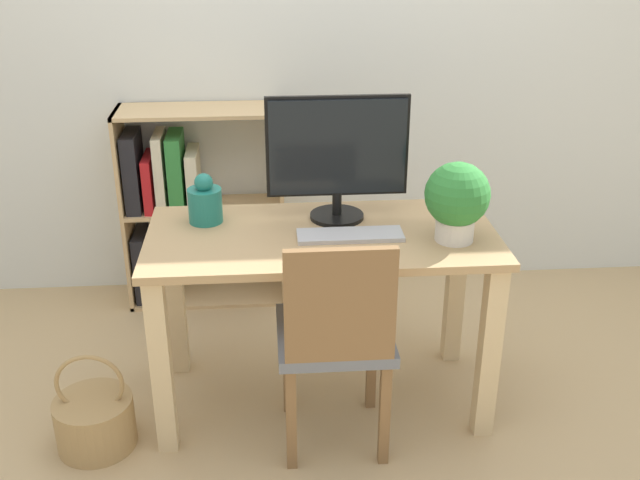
{
  "coord_description": "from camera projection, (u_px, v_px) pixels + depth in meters",
  "views": [
    {
      "loc": [
        -0.2,
        -2.47,
        1.83
      ],
      "look_at": [
        0.0,
        0.1,
        0.65
      ],
      "focal_mm": 42.0,
      "sensor_mm": 36.0,
      "label": 1
    }
  ],
  "objects": [
    {
      "name": "vase",
      "position": [
        205.0,
        202.0,
        2.79
      ],
      "size": [
        0.13,
        0.13,
        0.19
      ],
      "color": "#1E7266",
      "rests_on": "desk"
    },
    {
      "name": "potted_plant",
      "position": [
        457.0,
        199.0,
        2.6
      ],
      "size": [
        0.23,
        0.23,
        0.29
      ],
      "color": "silver",
      "rests_on": "desk"
    },
    {
      "name": "monitor",
      "position": [
        337.0,
        152.0,
        2.74
      ],
      "size": [
        0.53,
        0.2,
        0.47
      ],
      "color": "black",
      "rests_on": "desk"
    },
    {
      "name": "bookshelf",
      "position": [
        176.0,
        209.0,
        3.58
      ],
      "size": [
        0.76,
        0.28,
        0.96
      ],
      "color": "tan",
      "rests_on": "ground_plane"
    },
    {
      "name": "chair",
      "position": [
        336.0,
        335.0,
        2.56
      ],
      "size": [
        0.4,
        0.4,
        0.86
      ],
      "rotation": [
        0.0,
        0.0,
        0.09
      ],
      "color": "slate",
      "rests_on": "ground_plane"
    },
    {
      "name": "keyboard",
      "position": [
        350.0,
        235.0,
        2.68
      ],
      "size": [
        0.38,
        0.12,
        0.02
      ],
      "color": "#B2B2B7",
      "rests_on": "desk"
    },
    {
      "name": "ground_plane",
      "position": [
        322.0,
        397.0,
        3.02
      ],
      "size": [
        10.0,
        10.0,
        0.0
      ],
      "primitive_type": "plane",
      "color": "tan"
    },
    {
      "name": "basket",
      "position": [
        95.0,
        420.0,
        2.72
      ],
      "size": [
        0.29,
        0.29,
        0.39
      ],
      "color": "tan",
      "rests_on": "ground_plane"
    },
    {
      "name": "desk",
      "position": [
        322.0,
        270.0,
        2.78
      ],
      "size": [
        1.28,
        0.61,
        0.72
      ],
      "color": "tan",
      "rests_on": "ground_plane"
    },
    {
      "name": "wall_back",
      "position": [
        304.0,
        25.0,
        3.45
      ],
      "size": [
        8.0,
        0.05,
        2.6
      ],
      "color": "silver",
      "rests_on": "ground_plane"
    }
  ]
}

